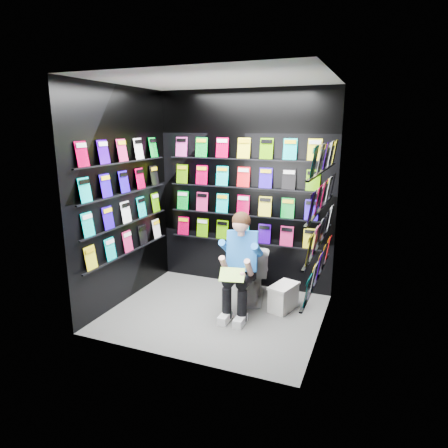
% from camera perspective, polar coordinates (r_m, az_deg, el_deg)
% --- Properties ---
extents(floor, '(2.40, 2.40, 0.00)m').
position_cam_1_polar(floor, '(4.80, -1.30, -12.61)').
color(floor, '#5D5D5B').
rests_on(floor, ground).
extents(ceiling, '(2.40, 2.40, 0.00)m').
position_cam_1_polar(ceiling, '(4.32, -1.50, 19.98)').
color(ceiling, white).
rests_on(ceiling, floor).
extents(wall_back, '(2.40, 0.04, 2.60)m').
position_cam_1_polar(wall_back, '(5.30, 2.89, 4.73)').
color(wall_back, black).
rests_on(wall_back, floor).
extents(wall_front, '(2.40, 0.04, 2.60)m').
position_cam_1_polar(wall_front, '(3.50, -7.85, -0.15)').
color(wall_front, black).
rests_on(wall_front, floor).
extents(wall_left, '(0.04, 2.00, 2.60)m').
position_cam_1_polar(wall_left, '(4.97, -14.25, 3.71)').
color(wall_left, black).
rests_on(wall_left, floor).
extents(wall_right, '(0.04, 2.00, 2.60)m').
position_cam_1_polar(wall_right, '(4.07, 14.36, 1.50)').
color(wall_right, black).
rests_on(wall_right, floor).
extents(comics_back, '(2.10, 0.06, 1.37)m').
position_cam_1_polar(comics_back, '(5.27, 2.78, 4.73)').
color(comics_back, '#CC2263').
rests_on(comics_back, wall_back).
extents(comics_left, '(0.06, 1.70, 1.37)m').
position_cam_1_polar(comics_left, '(4.95, -13.97, 3.74)').
color(comics_left, '#CC2263').
rests_on(comics_left, wall_left).
extents(comics_right, '(0.06, 1.70, 1.37)m').
position_cam_1_polar(comics_right, '(4.07, 13.94, 1.61)').
color(comics_right, '#CC2263').
rests_on(comics_right, wall_right).
extents(toilet, '(0.58, 0.83, 0.73)m').
position_cam_1_polar(toilet, '(5.05, 4.10, -6.72)').
color(toilet, white).
rests_on(toilet, floor).
extents(longbox, '(0.31, 0.43, 0.29)m').
position_cam_1_polar(longbox, '(4.88, 8.48, -10.44)').
color(longbox, white).
rests_on(longbox, floor).
extents(longbox_lid, '(0.33, 0.45, 0.03)m').
position_cam_1_polar(longbox_lid, '(4.82, 8.55, -8.73)').
color(longbox_lid, white).
rests_on(longbox_lid, longbox).
extents(reader, '(0.62, 0.78, 1.27)m').
position_cam_1_polar(reader, '(4.59, 2.72, -3.95)').
color(reader, blue).
rests_on(reader, toilet).
extents(held_comic, '(0.30, 0.21, 0.11)m').
position_cam_1_polar(held_comic, '(4.33, 1.15, -7.27)').
color(held_comic, green).
rests_on(held_comic, reader).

